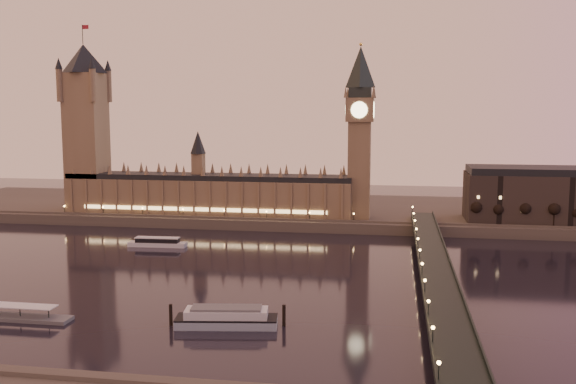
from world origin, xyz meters
TOP-DOWN VIEW (x-y plane):
  - ground at (0.00, 0.00)m, footprint 700.00×700.00m
  - far_embankment at (30.00, 165.00)m, footprint 560.00×130.00m
  - palace_of_westminster at (-40.12, 120.99)m, footprint 180.00×26.62m
  - victoria_tower at (-120.00, 121.00)m, footprint 31.68×31.68m
  - big_ben at (53.99, 120.99)m, footprint 17.68×17.68m
  - westminster_bridge at (91.61, 0.00)m, footprint 13.20×260.00m
  - bare_tree_0 at (121.65, 109.00)m, footprint 5.90×5.90m
  - bare_tree_1 at (134.88, 109.00)m, footprint 5.90×5.90m
  - bare_tree_2 at (148.11, 109.00)m, footprint 5.90×5.90m
  - bare_tree_3 at (161.33, 109.00)m, footprint 5.90×5.90m
  - bare_tree_4 at (174.56, 109.00)m, footprint 5.90×5.90m
  - cruise_boat_a at (-46.55, 50.08)m, footprint 30.77×8.12m
  - moored_barge at (21.61, -65.45)m, footprint 38.19×14.17m
  - pontoon_pier at (-53.93, -70.19)m, footprint 44.23×7.37m

SIDE VIEW (x-z plane):
  - ground at x=0.00m, z-range 0.00..0.00m
  - pontoon_pier at x=-53.93m, z-range -4.63..7.17m
  - cruise_boat_a at x=-46.55m, z-range -0.29..4.59m
  - moored_barge at x=21.61m, z-range -0.55..6.52m
  - far_embankment at x=30.00m, z-range 0.00..6.00m
  - westminster_bridge at x=91.61m, z-range -2.13..13.17m
  - bare_tree_0 at x=121.65m, z-range 8.96..20.96m
  - bare_tree_1 at x=134.88m, z-range 8.96..20.96m
  - bare_tree_2 at x=148.11m, z-range 8.96..20.96m
  - bare_tree_3 at x=161.33m, z-range 8.96..20.96m
  - bare_tree_4 at x=174.56m, z-range 8.96..20.96m
  - palace_of_westminster at x=-40.12m, z-range -4.29..47.71m
  - big_ben at x=53.99m, z-range 11.95..115.95m
  - victoria_tower at x=-120.00m, z-range 6.79..124.79m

